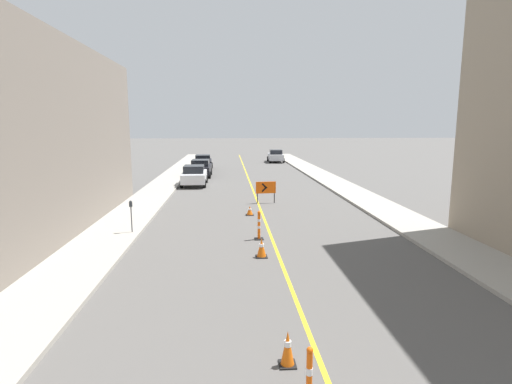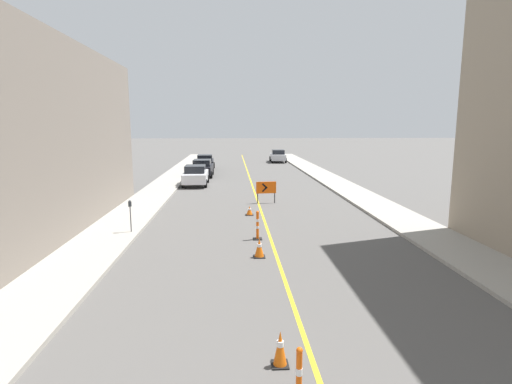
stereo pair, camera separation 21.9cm
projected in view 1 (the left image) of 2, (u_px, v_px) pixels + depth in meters
The scene contains 13 objects.
lane_stripe at pixel (251, 186), 31.07m from camera, with size 0.12×66.59×0.01m.
sidewalk_left at pixel (162, 186), 30.59m from camera, with size 2.49×66.59×0.14m.
sidewalk_right at pixel (338, 184), 31.54m from camera, with size 2.49×66.59×0.14m.
traffic_cone_second at pixel (288, 348), 7.84m from camera, with size 0.34×0.34×0.73m.
traffic_cone_third at pixel (262, 248), 14.33m from camera, with size 0.42×0.42×0.69m.
traffic_cone_fourth at pixel (250, 211), 21.05m from camera, with size 0.40×0.40×0.50m.
delineator_post_rear at pixel (259, 227), 16.53m from camera, with size 0.37×0.37×1.21m.
arrow_barricade_primary at pixel (266, 188), 24.20m from camera, with size 1.23×0.18×1.32m.
parked_car_curb_near at pixel (194, 175), 31.42m from camera, with size 1.94×4.32×1.59m.
parked_car_curb_mid at pixel (201, 168), 36.71m from camera, with size 1.94×4.33×1.59m.
parked_car_curb_far at pixel (203, 162), 42.63m from camera, with size 1.98×4.37×1.59m.
parked_car_opposite_side at pixel (276, 156), 51.33m from camera, with size 1.99×4.38×1.59m.
parking_meter_near_curb at pixel (131, 210), 17.06m from camera, with size 0.12×0.11×1.39m.
Camera 1 is at (-1.80, 2.62, 4.69)m, focal length 28.00 mm.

